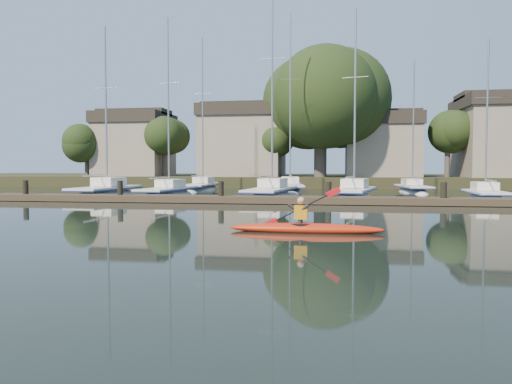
# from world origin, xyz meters

# --- Properties ---
(ground) EXTENTS (160.00, 160.00, 0.00)m
(ground) POSITION_xyz_m (0.00, 0.00, 0.00)
(ground) COLOR black
(ground) RESTS_ON ground
(kayak) EXTENTS (4.81, 1.04, 1.54)m
(kayak) POSITION_xyz_m (2.40, 2.06, 0.19)
(kayak) COLOR red
(kayak) RESTS_ON ground
(dock) EXTENTS (34.00, 2.00, 1.80)m
(dock) POSITION_xyz_m (0.00, 14.00, 0.20)
(dock) COLOR #423926
(dock) RESTS_ON ground
(sailboat_0) EXTENTS (2.79, 8.19, 12.78)m
(sailboat_0) POSITION_xyz_m (-11.94, 18.24, -0.21)
(sailboat_0) COLOR white
(sailboat_0) RESTS_ON ground
(sailboat_1) EXTENTS (2.70, 8.25, 13.26)m
(sailboat_1) POSITION_xyz_m (-7.85, 19.08, -0.18)
(sailboat_1) COLOR white
(sailboat_1) RESTS_ON ground
(sailboat_2) EXTENTS (3.15, 9.52, 15.47)m
(sailboat_2) POSITION_xyz_m (-0.73, 18.68, -0.19)
(sailboat_2) COLOR white
(sailboat_2) RESTS_ON ground
(sailboat_3) EXTENTS (3.76, 8.55, 13.36)m
(sailboat_3) POSITION_xyz_m (4.53, 18.89, -0.20)
(sailboat_3) COLOR white
(sailboat_3) RESTS_ON ground
(sailboat_4) EXTENTS (2.16, 6.41, 10.78)m
(sailboat_4) POSITION_xyz_m (12.36, 18.36, -0.17)
(sailboat_4) COLOR white
(sailboat_4) RESTS_ON ground
(sailboat_5) EXTENTS (2.18, 8.49, 13.98)m
(sailboat_5) POSITION_xyz_m (-7.64, 27.30, -0.17)
(sailboat_5) COLOR white
(sailboat_5) RESTS_ON ground
(sailboat_6) EXTENTS (3.18, 9.95, 15.55)m
(sailboat_6) POSITION_xyz_m (-0.21, 26.96, -0.18)
(sailboat_6) COLOR white
(sailboat_6) RESTS_ON ground
(sailboat_7) EXTENTS (2.45, 7.19, 11.39)m
(sailboat_7) POSITION_xyz_m (9.38, 26.75, -0.17)
(sailboat_7) COLOR white
(sailboat_7) RESTS_ON ground
(shore) EXTENTS (90.00, 25.25, 12.75)m
(shore) POSITION_xyz_m (1.61, 40.29, 3.23)
(shore) COLOR #262D16
(shore) RESTS_ON ground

